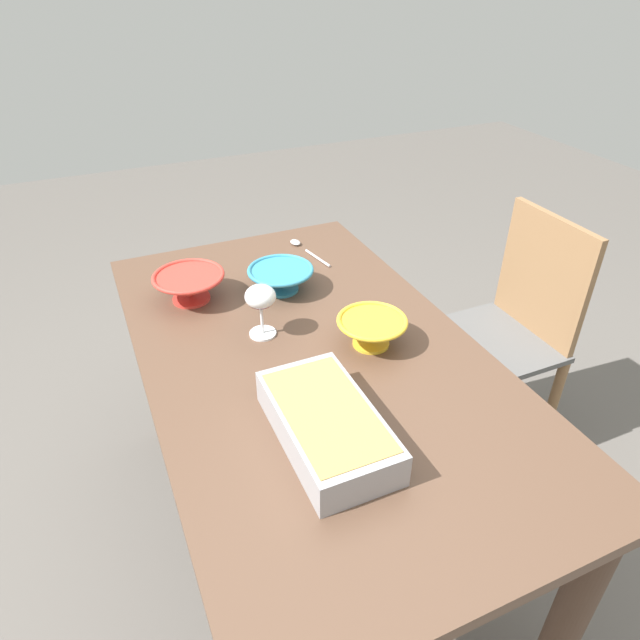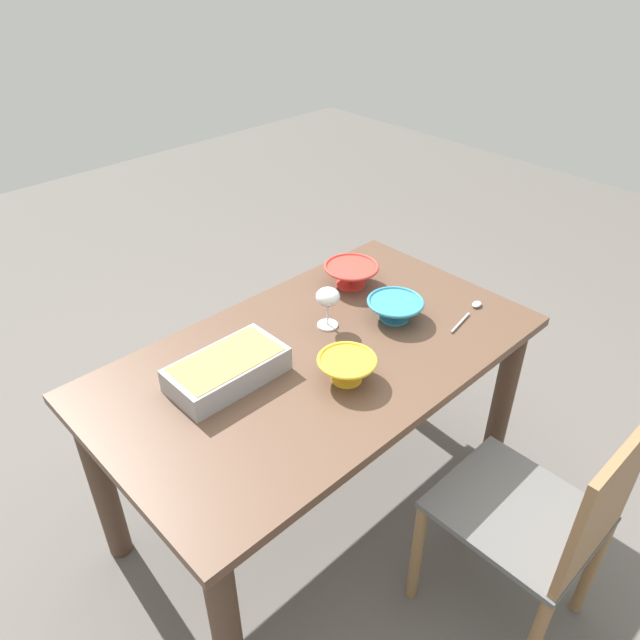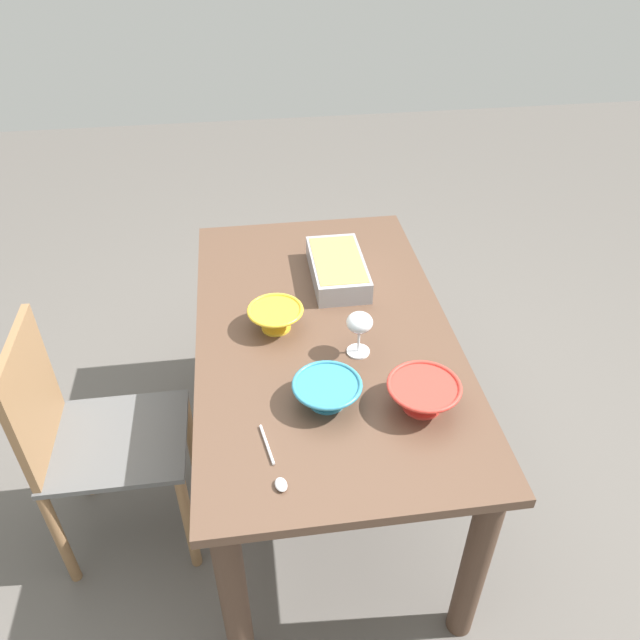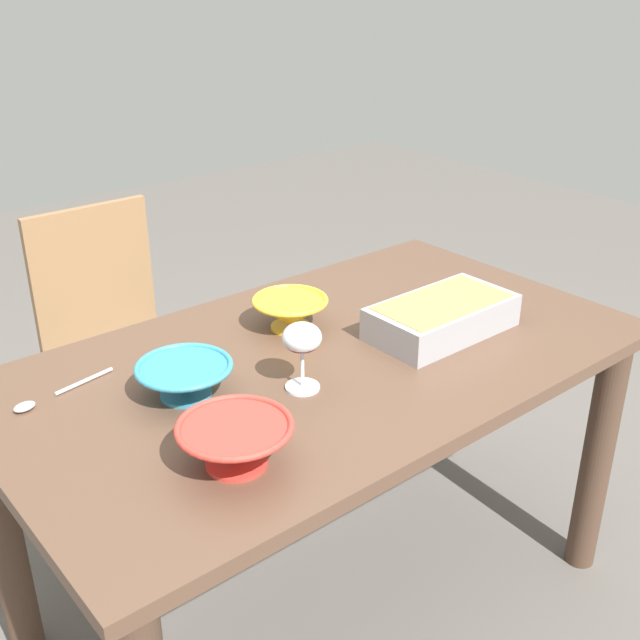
{
  "view_description": "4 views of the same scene",
  "coord_description": "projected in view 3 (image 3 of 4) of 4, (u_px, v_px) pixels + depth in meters",
  "views": [
    {
      "loc": [
        -1.05,
        0.44,
        1.58
      ],
      "look_at": [
        0.03,
        -0.03,
        0.81
      ],
      "focal_mm": 31.34,
      "sensor_mm": 36.0,
      "label": 1
    },
    {
      "loc": [
        -1.06,
        -1.12,
        1.91
      ],
      "look_at": [
        0.06,
        0.05,
        0.8
      ],
      "focal_mm": 33.91,
      "sensor_mm": 36.0,
      "label": 2
    },
    {
      "loc": [
        1.56,
        -0.23,
        1.99
      ],
      "look_at": [
        -0.02,
        -0.01,
        0.76
      ],
      "focal_mm": 34.77,
      "sensor_mm": 36.0,
      "label": 3
    },
    {
      "loc": [
        0.98,
        1.17,
        1.54
      ],
      "look_at": [
        -0.02,
        -0.04,
        0.8
      ],
      "focal_mm": 43.37,
      "sensor_mm": 36.0,
      "label": 4
    }
  ],
  "objects": [
    {
      "name": "serving_spoon",
      "position": [
        276.0,
        471.0,
        1.55
      ],
      "size": [
        0.23,
        0.06,
        0.01
      ],
      "color": "silver",
      "rests_on": "dining_table"
    },
    {
      "name": "serving_bowl",
      "position": [
        276.0,
        317.0,
        1.99
      ],
      "size": [
        0.18,
        0.18,
        0.08
      ],
      "color": "yellow",
      "rests_on": "dining_table"
    },
    {
      "name": "wine_glass",
      "position": [
        359.0,
        325.0,
        1.85
      ],
      "size": [
        0.08,
        0.08,
        0.15
      ],
      "color": "white",
      "rests_on": "dining_table"
    },
    {
      "name": "ground_plane",
      "position": [
        323.0,
        473.0,
        2.46
      ],
      "size": [
        8.0,
        8.0,
        0.0
      ],
      "primitive_type": "plane",
      "color": "#5B5651"
    },
    {
      "name": "casserole_dish",
      "position": [
        338.0,
        268.0,
        2.22
      ],
      "size": [
        0.35,
        0.19,
        0.08
      ],
      "color": "#99999E",
      "rests_on": "dining_table"
    },
    {
      "name": "small_bowl",
      "position": [
        327.0,
        391.0,
        1.72
      ],
      "size": [
        0.2,
        0.2,
        0.07
      ],
      "color": "teal",
      "rests_on": "dining_table"
    },
    {
      "name": "dining_table",
      "position": [
        324.0,
        359.0,
        2.09
      ],
      "size": [
        1.45,
        0.82,
        0.73
      ],
      "color": "brown",
      "rests_on": "ground_plane"
    },
    {
      "name": "chair",
      "position": [
        89.0,
        437.0,
        1.96
      ],
      "size": [
        0.39,
        0.44,
        0.89
      ],
      "color": "#595959",
      "rests_on": "ground_plane"
    },
    {
      "name": "mixing_bowl",
      "position": [
        423.0,
        394.0,
        1.71
      ],
      "size": [
        0.21,
        0.21,
        0.08
      ],
      "color": "red",
      "rests_on": "dining_table"
    }
  ]
}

